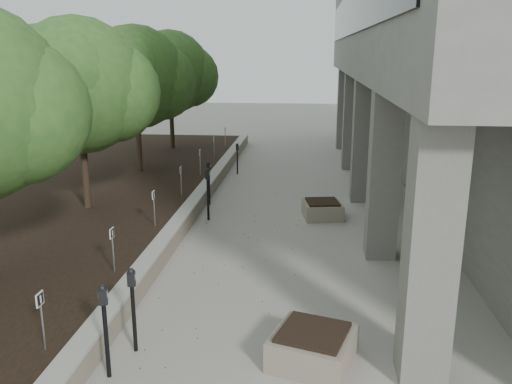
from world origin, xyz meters
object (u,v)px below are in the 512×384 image
at_px(planter_back, 322,209).
at_px(planter_front, 313,346).
at_px(parking_meter_5, 237,159).
at_px(crabapple_tree_4, 136,99).
at_px(parking_meter_3, 208,194).
at_px(crabapple_tree_5, 170,90).
at_px(parking_meter_1, 133,310).
at_px(crabapple_tree_3, 80,115).
at_px(parking_meter_4, 209,183).
at_px(parking_meter_2, 106,331).

bearing_deg(planter_back, planter_front, -92.38).
relative_size(parking_meter_5, planter_back, 1.16).
bearing_deg(crabapple_tree_4, parking_meter_3, -52.85).
distance_m(crabapple_tree_5, parking_meter_1, 17.31).
bearing_deg(planter_back, crabapple_tree_3, -172.13).
distance_m(planter_front, planter_back, 7.77).
xyz_separation_m(parking_meter_4, planter_front, (3.30, -8.79, -0.44)).
relative_size(crabapple_tree_3, parking_meter_5, 4.26).
bearing_deg(crabapple_tree_4, parking_meter_1, -72.89).
xyz_separation_m(crabapple_tree_5, planter_front, (6.55, -16.81, -2.84)).
distance_m(parking_meter_2, parking_meter_5, 13.93).
bearing_deg(parking_meter_2, planter_back, 55.22).
height_order(crabapple_tree_4, parking_meter_2, crabapple_tree_4).
height_order(crabapple_tree_4, parking_meter_5, crabapple_tree_4).
distance_m(crabapple_tree_5, parking_meter_2, 18.00).
xyz_separation_m(crabapple_tree_3, parking_meter_3, (3.52, 0.35, -2.33)).
bearing_deg(crabapple_tree_4, parking_meter_4, -42.91).
xyz_separation_m(parking_meter_1, parking_meter_2, (-0.18, -0.75, 0.03)).
relative_size(parking_meter_1, parking_meter_4, 1.03).
height_order(parking_meter_5, planter_front, parking_meter_5).
bearing_deg(parking_meter_1, parking_meter_2, -110.55).
xyz_separation_m(crabapple_tree_3, parking_meter_5, (3.58, 6.42, -2.48)).
bearing_deg(parking_meter_2, crabapple_tree_5, 88.45).
distance_m(parking_meter_1, planter_front, 2.97).
bearing_deg(parking_meter_2, planter_front, -0.00).
bearing_deg(crabapple_tree_3, crabapple_tree_4, 90.00).
bearing_deg(parking_meter_5, crabapple_tree_5, 121.02).
xyz_separation_m(crabapple_tree_5, parking_meter_3, (3.52, -9.65, -2.33)).
relative_size(crabapple_tree_5, parking_meter_5, 4.26).
height_order(crabapple_tree_4, planter_front, crabapple_tree_4).
distance_m(parking_meter_2, planter_back, 9.14).
bearing_deg(parking_meter_1, planter_front, -7.98).
xyz_separation_m(crabapple_tree_3, parking_meter_2, (3.44, -7.51, -2.35)).
distance_m(parking_meter_5, planter_front, 13.57).
xyz_separation_m(parking_meter_4, parking_meter_5, (0.33, 4.45, -0.08)).
distance_m(crabapple_tree_3, parking_meter_4, 4.50).
distance_m(crabapple_tree_4, planter_back, 8.48).
bearing_deg(crabapple_tree_5, parking_meter_4, -67.94).
distance_m(crabapple_tree_5, planter_back, 11.72).
bearing_deg(parking_meter_1, planter_back, 60.05).
height_order(crabapple_tree_3, parking_meter_1, crabapple_tree_3).
bearing_deg(crabapple_tree_3, parking_meter_4, 31.34).
bearing_deg(parking_meter_3, parking_meter_5, 95.41).
xyz_separation_m(parking_meter_3, parking_meter_5, (0.06, 6.07, -0.15)).
height_order(crabapple_tree_3, parking_meter_4, crabapple_tree_3).
bearing_deg(crabapple_tree_3, planter_front, -46.09).
xyz_separation_m(crabapple_tree_4, parking_meter_2, (3.44, -12.51, -2.35)).
height_order(crabapple_tree_5, parking_meter_1, crabapple_tree_5).
height_order(parking_meter_2, parking_meter_4, parking_meter_2).
distance_m(parking_meter_1, planter_back, 8.38).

